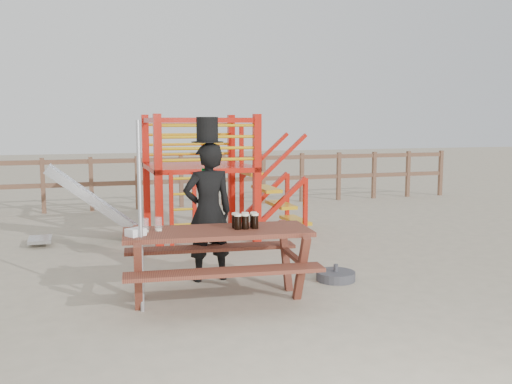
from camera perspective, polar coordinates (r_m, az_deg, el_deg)
The scene contains 10 objects.
ground at distance 6.57m, azimuth -0.82°, elevation -10.52°, with size 60.00×60.00×0.00m, color tan.
back_fence at distance 13.18m, azimuth -9.63°, elevation 1.58°, with size 15.09×0.09×1.20m.
playground_fort at distance 9.81m, azimuth -6.18°, elevation 1.72°, with size 4.71×1.84×2.10m.
picnic_table at distance 6.39m, azimuth -3.86°, elevation -6.36°, with size 2.18×1.60×0.79m.
man_with_hat at distance 7.09m, azimuth -4.82°, elevation -1.63°, with size 0.66×0.47×2.04m.
metal_pole at distance 6.00m, azimuth -11.49°, elevation -2.52°, with size 0.04×0.04×2.00m, color #B2B2B7.
parasol_base at distance 7.30m, azimuth 7.97°, elevation -8.30°, with size 0.49×0.49×0.21m.
paper_bag at distance 6.10m, azimuth -11.94°, elevation -3.95°, with size 0.18×0.14×0.08m, color white.
stout_pints at distance 6.39m, azimuth -1.07°, elevation -2.88°, with size 0.29×0.19×0.17m.
empty_glasses at distance 6.31m, azimuth -10.38°, elevation -3.28°, with size 0.23×0.11×0.15m.
Camera 1 is at (-1.80, -5.99, 1.99)m, focal length 40.00 mm.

